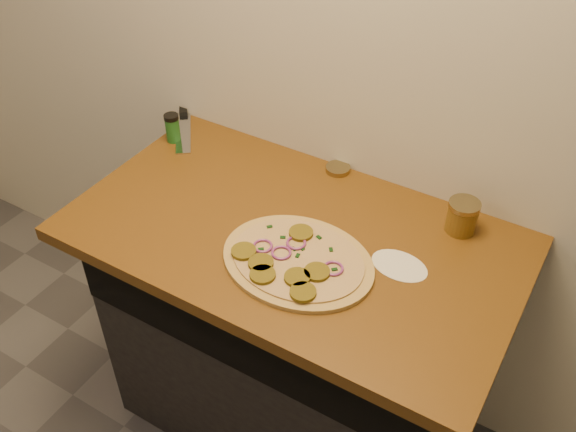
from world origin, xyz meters
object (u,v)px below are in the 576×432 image
Objects in this scene: salsa_jar at (462,216)px; spice_shaker at (173,128)px; chefs_knife at (183,118)px; pizza at (296,261)px.

salsa_jar is 0.98× the size of spice_shaker.
chefs_knife is 3.30× the size of salsa_jar.
spice_shaker is (-0.62, 0.28, 0.04)m from pizza.
pizza is at bearing -24.70° from spice_shaker.
pizza is 1.35× the size of chefs_knife.
chefs_knife is at bearing 149.17° from pizza.
salsa_jar is 0.93m from spice_shaker.
spice_shaker reaches higher than chefs_knife.
spice_shaker is at bearing 155.30° from pizza.
chefs_knife is at bearing 114.69° from spice_shaker.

